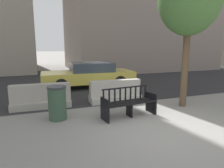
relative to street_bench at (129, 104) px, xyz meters
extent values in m
plane|color=gray|center=(0.44, -1.36, -0.40)|extent=(200.00, 200.00, 0.00)
cube|color=#28282B|center=(0.44, 7.34, -0.39)|extent=(120.00, 12.00, 0.01)
cube|color=black|center=(-0.81, -0.12, -0.07)|extent=(0.11, 0.52, 0.66)
cube|color=black|center=(0.82, 0.06, -0.07)|extent=(0.11, 0.52, 0.66)
cube|color=black|center=(0.00, -0.03, -0.17)|extent=(0.08, 0.33, 0.45)
cube|color=black|center=(0.03, -0.25, 0.05)|extent=(1.60, 0.24, 0.02)
cube|color=black|center=(0.02, -0.14, 0.05)|extent=(1.60, 0.24, 0.02)
cube|color=black|center=(0.00, -0.03, 0.05)|extent=(1.60, 0.24, 0.02)
cube|color=black|center=(-0.01, 0.09, 0.05)|extent=(1.60, 0.24, 0.02)
cube|color=black|center=(-0.02, 0.20, 0.05)|extent=(1.60, 0.24, 0.02)
cube|color=black|center=(-0.02, 0.21, 0.46)|extent=(1.59, 0.21, 0.04)
cube|color=black|center=(-0.77, 0.13, 0.25)|extent=(0.05, 0.03, 0.38)
cube|color=black|center=(-0.58, 0.15, 0.25)|extent=(0.05, 0.03, 0.38)
cube|color=black|center=(-0.40, 0.17, 0.25)|extent=(0.05, 0.03, 0.38)
cube|color=black|center=(-0.21, 0.19, 0.25)|extent=(0.05, 0.03, 0.38)
cube|color=black|center=(-0.02, 0.21, 0.25)|extent=(0.05, 0.03, 0.38)
cube|color=black|center=(0.16, 0.23, 0.25)|extent=(0.05, 0.03, 0.38)
cube|color=black|center=(0.35, 0.25, 0.25)|extent=(0.05, 0.03, 0.38)
cube|color=black|center=(0.54, 0.27, 0.25)|extent=(0.05, 0.03, 0.38)
cube|color=black|center=(0.72, 0.29, 0.25)|extent=(0.05, 0.03, 0.38)
cube|color=black|center=(-0.81, -0.14, 0.25)|extent=(0.10, 0.46, 0.03)
cube|color=black|center=(0.82, 0.04, 0.25)|extent=(0.10, 0.46, 0.03)
cube|color=#ADA89E|center=(0.24, 1.75, -0.28)|extent=(2.02, 0.73, 0.24)
cube|color=#ADA89E|center=(0.24, 1.75, 0.14)|extent=(2.01, 0.35, 0.60)
cube|color=#9E998E|center=(-2.48, 1.90, -0.28)|extent=(2.02, 0.76, 0.24)
cube|color=#9E998E|center=(-2.48, 1.90, 0.14)|extent=(2.01, 0.38, 0.60)
cylinder|color=brown|center=(2.28, 0.31, 1.12)|extent=(0.23, 0.23, 3.02)
cube|color=#DBC64C|center=(-0.03, 4.99, 0.14)|extent=(4.82, 2.05, 0.56)
cube|color=#38424C|center=(0.16, 4.99, 0.66)|extent=(2.21, 1.73, 0.47)
cylinder|color=black|center=(-1.53, 4.15, -0.08)|extent=(0.65, 0.24, 0.64)
cylinder|color=black|center=(-1.47, 5.94, -0.08)|extent=(0.65, 0.24, 0.64)
cylinder|color=black|center=(1.41, 4.05, -0.08)|extent=(0.65, 0.24, 0.64)
cylinder|color=black|center=(1.48, 5.84, -0.08)|extent=(0.65, 0.24, 0.64)
cylinder|color=#334C38|center=(-2.06, 0.49, 0.07)|extent=(0.51, 0.51, 0.93)
cylinder|color=#2D2D33|center=(-2.06, 0.49, 0.56)|extent=(0.54, 0.54, 0.06)
camera|label=1|loc=(-2.53, -5.29, 1.70)|focal=32.00mm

